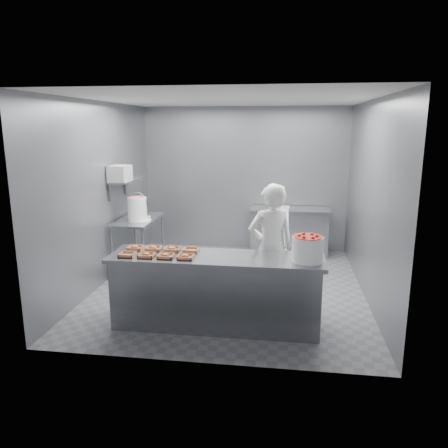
{
  "coord_description": "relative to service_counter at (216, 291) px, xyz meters",
  "views": [
    {
      "loc": [
        0.8,
        -6.33,
        2.44
      ],
      "look_at": [
        -0.06,
        -0.2,
        1.04
      ],
      "focal_mm": 35.0,
      "sensor_mm": 36.0,
      "label": 1
    }
  ],
  "objects": [
    {
      "name": "floor",
      "position": [
        0.0,
        1.35,
        -0.45
      ],
      "size": [
        4.5,
        4.5,
        0.0
      ],
      "primitive_type": "plane",
      "color": "#4C4C51",
      "rests_on": "ground"
    },
    {
      "name": "ceiling",
      "position": [
        0.0,
        1.35,
        2.35
      ],
      "size": [
        4.5,
        4.5,
        0.0
      ],
      "primitive_type": "plane",
      "rotation": [
        3.14,
        0.0,
        0.0
      ],
      "color": "white",
      "rests_on": "wall_back"
    },
    {
      "name": "wall_back",
      "position": [
        0.0,
        3.6,
        0.95
      ],
      "size": [
        4.0,
        0.04,
        2.8
      ],
      "primitive_type": "cube",
      "color": "slate",
      "rests_on": "ground"
    },
    {
      "name": "wall_left",
      "position": [
        -2.0,
        1.35,
        0.95
      ],
      "size": [
        0.04,
        4.5,
        2.8
      ],
      "primitive_type": "cube",
      "color": "slate",
      "rests_on": "ground"
    },
    {
      "name": "wall_right",
      "position": [
        2.0,
        1.35,
        0.95
      ],
      "size": [
        0.04,
        4.5,
        2.8
      ],
      "primitive_type": "cube",
      "color": "slate",
      "rests_on": "ground"
    },
    {
      "name": "service_counter",
      "position": [
        0.0,
        0.0,
        0.0
      ],
      "size": [
        2.6,
        0.7,
        0.9
      ],
      "color": "slate",
      "rests_on": "ground"
    },
    {
      "name": "prep_table",
      "position": [
        -1.65,
        1.95,
        0.14
      ],
      "size": [
        0.6,
        1.2,
        0.9
      ],
      "color": "slate",
      "rests_on": "ground"
    },
    {
      "name": "back_counter",
      "position": [
        0.9,
        3.25,
        -0.0
      ],
      "size": [
        1.5,
        0.6,
        0.9
      ],
      "color": "slate",
      "rests_on": "ground"
    },
    {
      "name": "wall_shelf",
      "position": [
        -1.82,
        1.95,
        1.1
      ],
      "size": [
        0.35,
        0.9,
        0.03
      ],
      "primitive_type": "cube",
      "color": "slate",
      "rests_on": "wall_left"
    },
    {
      "name": "tray_0",
      "position": [
        -1.06,
        -0.15,
        0.47
      ],
      "size": [
        0.19,
        0.18,
        0.04
      ],
      "color": "tan",
      "rests_on": "service_counter"
    },
    {
      "name": "tray_1",
      "position": [
        -0.82,
        -0.15,
        0.47
      ],
      "size": [
        0.19,
        0.18,
        0.06
      ],
      "color": "tan",
      "rests_on": "service_counter"
    },
    {
      "name": "tray_2",
      "position": [
        -0.58,
        -0.15,
        0.47
      ],
      "size": [
        0.19,
        0.18,
        0.06
      ],
      "color": "tan",
      "rests_on": "service_counter"
    },
    {
      "name": "tray_3",
      "position": [
        -0.34,
        -0.15,
        0.47
      ],
      "size": [
        0.19,
        0.18,
        0.06
      ],
      "color": "tan",
      "rests_on": "service_counter"
    },
    {
      "name": "tray_4",
      "position": [
        -1.06,
        0.15,
        0.47
      ],
      "size": [
        0.19,
        0.18,
        0.06
      ],
      "color": "tan",
      "rests_on": "service_counter"
    },
    {
      "name": "tray_5",
      "position": [
        -0.82,
        0.15,
        0.47
      ],
      "size": [
        0.19,
        0.18,
        0.06
      ],
      "color": "tan",
      "rests_on": "service_counter"
    },
    {
      "name": "tray_6",
      "position": [
        -0.58,
        0.15,
        0.47
      ],
      "size": [
        0.19,
        0.18,
        0.06
      ],
      "color": "tan",
      "rests_on": "service_counter"
    },
    {
      "name": "tray_7",
      "position": [
        -0.34,
        0.15,
        0.47
      ],
      "size": [
        0.19,
        0.18,
        0.04
      ],
      "color": "tan",
      "rests_on": "service_counter"
    },
    {
      "name": "worker",
      "position": [
        0.64,
        0.6,
        0.41
      ],
      "size": [
        0.73,
        0.61,
        1.72
      ],
      "primitive_type": "imported",
      "rotation": [
        0.0,
        0.0,
        3.52
      ],
      "color": "white",
      "rests_on": "ground"
    },
    {
      "name": "strawberry_tub",
      "position": [
        1.08,
        -0.05,
        0.61
      ],
      "size": [
        0.36,
        0.36,
        0.3
      ],
      "color": "white",
      "rests_on": "service_counter"
    },
    {
      "name": "glaze_bucket",
      "position": [
        -1.59,
        1.78,
        0.65
      ],
      "size": [
        0.33,
        0.31,
        0.48
      ],
      "color": "white",
      "rests_on": "prep_table"
    },
    {
      "name": "bucket_lid",
      "position": [
        -1.53,
        1.78,
        0.46
      ],
      "size": [
        0.41,
        0.41,
        0.02
      ],
      "primitive_type": "cylinder",
      "rotation": [
        0.0,
        0.0,
        -0.35
      ],
      "color": "white",
      "rests_on": "prep_table"
    },
    {
      "name": "rag",
      "position": [
        -1.56,
        2.07,
        0.46
      ],
      "size": [
        0.16,
        0.14,
        0.02
      ],
      "primitive_type": "cube",
      "rotation": [
        0.0,
        0.0,
        -0.16
      ],
      "color": "#CCB28C",
      "rests_on": "prep_table"
    },
    {
      "name": "appliance",
      "position": [
        -1.82,
        1.68,
        1.24
      ],
      "size": [
        0.32,
        0.36,
        0.25
      ],
      "primitive_type": "cube",
      "rotation": [
        0.0,
        0.0,
        -0.08
      ],
      "color": "gray",
      "rests_on": "wall_shelf"
    },
    {
      "name": "paper_stack",
      "position": [
        0.74,
        3.25,
        0.46
      ],
      "size": [
        0.31,
        0.23,
        0.04
      ],
      "primitive_type": "cube",
      "rotation": [
        0.0,
        0.0,
        -0.04
      ],
      "color": "silver",
      "rests_on": "back_counter"
    }
  ]
}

